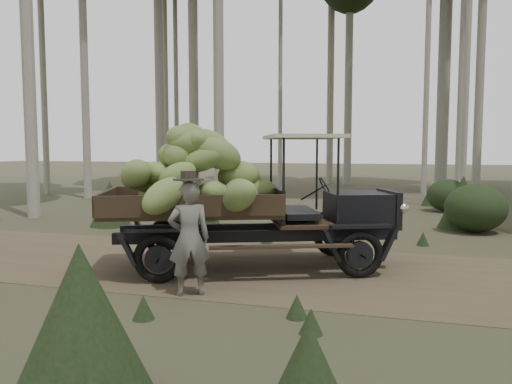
% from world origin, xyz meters
% --- Properties ---
extents(ground, '(120.00, 120.00, 0.00)m').
position_xyz_m(ground, '(0.00, 0.00, 0.00)').
color(ground, '#473D2B').
rests_on(ground, ground).
extents(dirt_track, '(70.00, 4.00, 0.01)m').
position_xyz_m(dirt_track, '(0.00, 0.00, 0.00)').
color(dirt_track, brown).
rests_on(dirt_track, ground).
extents(banana_truck, '(5.23, 3.51, 2.57)m').
position_xyz_m(banana_truck, '(-2.93, -0.30, 1.49)').
color(banana_truck, black).
rests_on(banana_truck, ground).
extents(farmer, '(0.71, 0.63, 1.77)m').
position_xyz_m(farmer, '(-2.85, -1.79, 0.84)').
color(farmer, '#626059').
rests_on(farmer, ground).
extents(undergrowth, '(23.30, 22.28, 1.37)m').
position_xyz_m(undergrowth, '(0.04, 1.33, 0.55)').
color(undergrowth, '#233319').
rests_on(undergrowth, ground).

